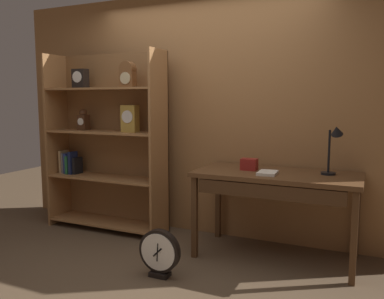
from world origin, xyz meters
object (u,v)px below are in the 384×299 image
(open_repair_manual, at_px, (268,173))
(round_clock_large, at_px, (160,253))
(desk_lamp, at_px, (334,144))
(bookshelf, at_px, (107,142))
(toolbox_small, at_px, (249,164))
(workbench, at_px, (276,182))

(open_repair_manual, bearing_deg, round_clock_large, -139.43)
(desk_lamp, bearing_deg, open_repair_manual, -161.29)
(bookshelf, bearing_deg, open_repair_manual, -6.14)
(desk_lamp, bearing_deg, toolbox_small, -176.98)
(workbench, xyz_separation_m, toolbox_small, (-0.27, 0.04, 0.14))
(toolbox_small, distance_m, open_repair_manual, 0.26)
(toolbox_small, xyz_separation_m, open_repair_manual, (0.21, -0.14, -0.04))
(workbench, relative_size, toolbox_small, 9.83)
(toolbox_small, height_order, open_repair_manual, toolbox_small)
(bookshelf, height_order, round_clock_large, bookshelf)
(workbench, bearing_deg, desk_lamp, 9.43)
(toolbox_small, height_order, round_clock_large, toolbox_small)
(desk_lamp, xyz_separation_m, open_repair_manual, (-0.53, -0.18, -0.26))
(workbench, height_order, round_clock_large, workbench)
(open_repair_manual, height_order, round_clock_large, open_repair_manual)
(open_repair_manual, bearing_deg, toolbox_small, 143.78)
(desk_lamp, height_order, open_repair_manual, desk_lamp)
(toolbox_small, bearing_deg, bookshelf, 177.85)
(bookshelf, distance_m, toolbox_small, 1.68)
(bookshelf, xyz_separation_m, workbench, (1.94, -0.10, -0.27))
(bookshelf, bearing_deg, desk_lamp, -0.56)
(desk_lamp, distance_m, open_repair_manual, 0.62)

